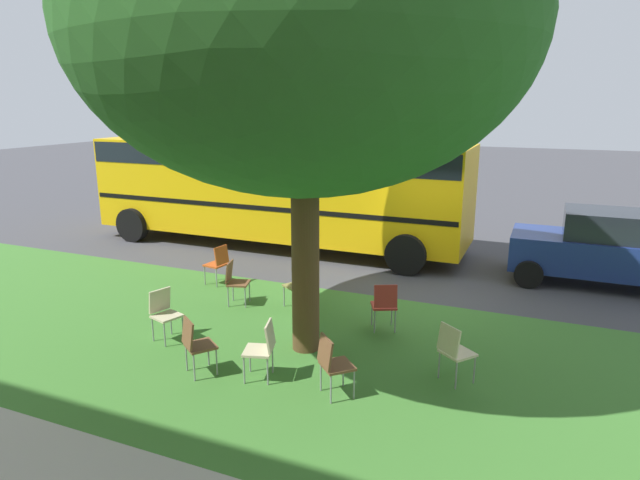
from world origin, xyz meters
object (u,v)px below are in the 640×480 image
object	(u,v)px
chair_7	(196,342)
chair_5	(454,349)
street_tree	(304,23)
chair_3	(298,283)
parked_car	(603,248)
chair_6	(263,346)
chair_0	(164,311)
school_bus	(276,183)
chair_8	(384,303)
chair_2	(235,279)
chair_4	(332,361)
chair_1	(218,262)

from	to	relation	value
chair_7	chair_5	bearing A→B (deg)	-160.66
chair_7	street_tree	bearing A→B (deg)	-128.12
chair_3	parked_car	world-z (taller)	parked_car
chair_5	chair_6	size ratio (longest dim) A/B	1.00
chair_0	school_bus	bearing A→B (deg)	-79.78
chair_7	parked_car	xyz separation A→B (m)	(-5.77, -6.88, 0.32)
chair_5	chair_7	size ratio (longest dim) A/B	1.00
street_tree	chair_8	xyz separation A→B (m)	(-0.97, -1.17, -4.48)
chair_2	parked_car	size ratio (longest dim) A/B	0.24
street_tree	chair_0	world-z (taller)	street_tree
chair_4	chair_7	xyz separation A→B (m)	(2.07, 0.21, 0.00)
chair_2	chair_6	size ratio (longest dim) A/B	1.00
chair_0	chair_4	distance (m)	3.33
street_tree	school_bus	size ratio (longest dim) A/B	0.72
chair_3	chair_6	world-z (taller)	same
street_tree	chair_6	distance (m)	4.63
street_tree	chair_1	size ratio (longest dim) A/B	8.48
parked_car	chair_1	bearing A→B (deg)	22.87
chair_2	chair_6	world-z (taller)	same
parked_car	school_bus	distance (m)	8.18
chair_5	parked_car	distance (m)	6.08
chair_2	street_tree	bearing A→B (deg)	148.81
chair_0	parked_car	xyz separation A→B (m)	(-6.98, -6.06, 0.32)
chair_3	school_bus	size ratio (longest dim) A/B	0.08
chair_4	school_bus	world-z (taller)	school_bus
chair_3	chair_8	bearing A→B (deg)	168.04
parked_car	school_bus	bearing A→B (deg)	-2.00
chair_4	chair_7	size ratio (longest dim) A/B	1.00
street_tree	chair_4	bearing A→B (deg)	127.80
chair_7	school_bus	size ratio (longest dim) A/B	0.08
chair_2	chair_8	xyz separation A→B (m)	(-3.09, 0.11, 0.00)
parked_car	chair_0	bearing A→B (deg)	40.99
chair_2	chair_8	bearing A→B (deg)	178.00
chair_2	chair_5	xyz separation A→B (m)	(-4.51, 1.48, 0.00)
chair_2	chair_8	distance (m)	3.09
chair_4	school_bus	xyz separation A→B (m)	(4.42, -6.95, 1.24)
street_tree	chair_2	distance (m)	5.12
chair_0	school_bus	world-z (taller)	school_bus
chair_1	school_bus	xyz separation A→B (m)	(0.38, -3.55, 1.24)
chair_5	chair_8	size ratio (longest dim) A/B	1.00
chair_1	chair_4	distance (m)	5.28
chair_3	chair_6	size ratio (longest dim) A/B	1.00
chair_5	chair_8	xyz separation A→B (m)	(1.42, -1.37, 0.00)
chair_8	chair_2	bearing A→B (deg)	-2.00
school_bus	chair_4	bearing A→B (deg)	122.46
chair_1	chair_7	xyz separation A→B (m)	(-1.97, 3.62, 0.00)
chair_7	chair_2	bearing A→B (deg)	-69.88
street_tree	chair_6	world-z (taller)	street_tree
chair_0	chair_8	xyz separation A→B (m)	(-3.31, -1.79, 0.00)
school_bus	chair_2	bearing A→B (deg)	107.00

